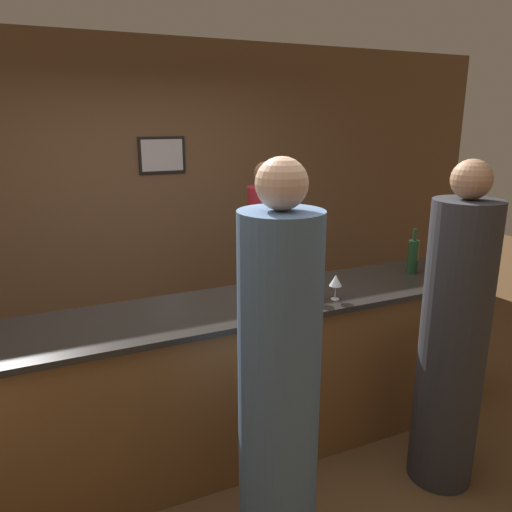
{
  "coord_description": "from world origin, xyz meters",
  "views": [
    {
      "loc": [
        -0.95,
        -2.58,
        2.08
      ],
      "look_at": [
        0.28,
        0.1,
        1.27
      ],
      "focal_mm": 35.0,
      "sensor_mm": 36.0,
      "label": 1
    }
  ],
  "objects_px": {
    "bartender": "(266,280)",
    "guest_1": "(453,342)",
    "guest_0": "(279,392)",
    "wine_bottle_0": "(413,256)"
  },
  "relations": [
    {
      "from": "bartender",
      "to": "guest_1",
      "type": "bearing_deg",
      "value": 105.12
    },
    {
      "from": "bartender",
      "to": "guest_0",
      "type": "height_order",
      "value": "guest_0"
    },
    {
      "from": "bartender",
      "to": "guest_0",
      "type": "relative_size",
      "value": 0.91
    },
    {
      "from": "guest_1",
      "to": "wine_bottle_0",
      "type": "xyz_separation_m",
      "value": [
        0.36,
        0.76,
        0.27
      ]
    },
    {
      "from": "bartender",
      "to": "guest_1",
      "type": "distance_m",
      "value": 1.6
    },
    {
      "from": "bartender",
      "to": "wine_bottle_0",
      "type": "distance_m",
      "value": 1.15
    },
    {
      "from": "guest_1",
      "to": "wine_bottle_0",
      "type": "distance_m",
      "value": 0.88
    },
    {
      "from": "guest_0",
      "to": "wine_bottle_0",
      "type": "xyz_separation_m",
      "value": [
        1.51,
        0.86,
        0.24
      ]
    },
    {
      "from": "guest_0",
      "to": "guest_1",
      "type": "relative_size",
      "value": 1.03
    },
    {
      "from": "guest_0",
      "to": "wine_bottle_0",
      "type": "bearing_deg",
      "value": 29.75
    }
  ]
}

